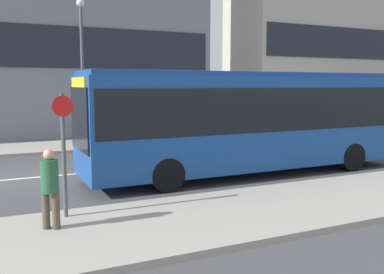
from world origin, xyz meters
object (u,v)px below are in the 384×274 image
at_px(parked_car_0, 327,127).
at_px(bus_stop_sign, 64,145).
at_px(city_bus, 250,116).
at_px(pedestrian_near_stop, 50,184).
at_px(street_lamp, 82,57).

distance_m(parked_car_0, bus_stop_sign, 17.67).
relative_size(city_bus, bus_stop_sign, 4.19).
xyz_separation_m(city_bus, pedestrian_near_stop, (-6.77, -3.31, -0.90)).
relative_size(parked_car_0, bus_stop_sign, 1.51).
height_order(city_bus, pedestrian_near_stop, city_bus).
relative_size(parked_car_0, street_lamp, 0.61).
xyz_separation_m(parked_car_0, bus_stop_sign, (-15.38, -8.64, 1.02)).
relative_size(parked_car_0, pedestrian_near_stop, 2.53).
xyz_separation_m(city_bus, street_lamp, (-3.91, 7.54, 2.22)).
bearing_deg(city_bus, bus_stop_sign, -158.68).
bearing_deg(pedestrian_near_stop, parked_car_0, 57.73).
relative_size(pedestrian_near_stop, street_lamp, 0.24).
distance_m(bus_stop_sign, street_lamp, 10.74).
relative_size(city_bus, parked_car_0, 2.77).
height_order(parked_car_0, bus_stop_sign, bus_stop_sign).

